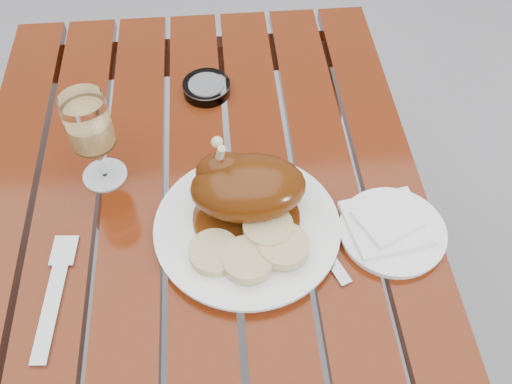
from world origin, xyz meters
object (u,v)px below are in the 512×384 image
table (213,323)px  ashtray (207,88)px  dinner_plate (247,229)px  wine_glass (94,141)px  side_plate (392,232)px

table → ashtray: ashtray is taller
dinner_plate → ashtray: (-0.06, 0.35, 0.00)m
dinner_plate → ashtray: ashtray is taller
dinner_plate → wine_glass: size_ratio=1.66×
table → wine_glass: wine_glass is taller
wine_glass → side_plate: bearing=-19.2°
dinner_plate → ashtray: bearing=99.0°
ashtray → side_plate: bearing=-51.8°
wine_glass → table: bearing=-37.2°
dinner_plate → side_plate: size_ratio=1.74×
table → dinner_plate: size_ratio=3.88×
ashtray → wine_glass: bearing=-132.7°
dinner_plate → table: bearing=167.7°
wine_glass → ashtray: size_ratio=1.93×
wine_glass → side_plate: size_ratio=1.05×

